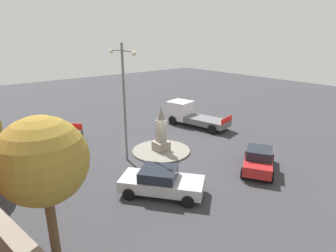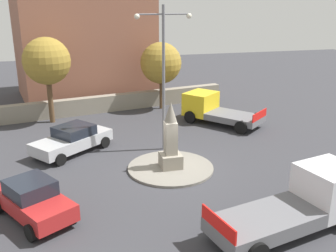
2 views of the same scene
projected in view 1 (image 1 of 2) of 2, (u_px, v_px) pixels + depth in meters
ground_plane at (161, 152)px, 20.87m from camera, size 80.00×80.00×0.00m
traffic_island at (161, 151)px, 20.85m from camera, size 4.28×4.28×0.12m
monument at (161, 133)px, 20.42m from camera, size 1.02×1.02×3.36m
streetlamp at (124, 93)px, 18.04m from camera, size 3.02×0.28×7.83m
car_silver_parked_right at (161, 182)px, 15.08m from camera, size 4.64×4.20×1.49m
car_red_far_side at (259, 159)px, 17.75m from camera, size 3.40×4.15×1.53m
truck_white_passing at (191, 115)px, 26.74m from camera, size 6.34×3.31×2.15m
truck_yellow_near_island at (46, 142)px, 20.13m from camera, size 5.00×5.47×1.96m
tree_near_wall at (43, 162)px, 9.50m from camera, size 3.12×3.12×5.78m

